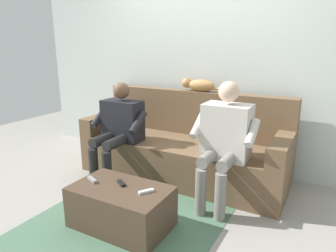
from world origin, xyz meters
The scene contains 11 objects.
ground_plane centered at (0.00, 0.60, 0.00)m, with size 8.00×8.00×0.00m, color gray.
back_wall centered at (0.00, -0.62, 1.22)m, with size 4.93×0.06×2.44m, color silver.
couch centered at (0.00, -0.14, 0.32)m, with size 2.29×0.83×0.95m.
coffee_table centered at (0.00, 1.05, 0.18)m, with size 0.80×0.49×0.35m.
person_left_seated centered at (-0.59, 0.25, 0.65)m, with size 0.59×0.56×1.16m.
person_right_seated centered at (0.59, 0.29, 0.61)m, with size 0.60×0.57×1.08m.
cat_on_backrest centered at (-0.04, -0.41, 1.02)m, with size 0.55×0.14×0.15m.
remote_white centered at (-0.23, 1.02, 0.36)m, with size 0.13×0.03×0.02m, color white.
remote_black centered at (0.03, 1.00, 0.36)m, with size 0.12×0.03×0.02m, color black.
remote_gray centered at (0.29, 1.07, 0.36)m, with size 0.13×0.03×0.03m, color gray.
floor_rug centered at (0.00, 0.91, 0.00)m, with size 1.52×1.72×0.01m, color #4C7056.
Camera 1 is at (-1.42, 2.82, 1.47)m, focal length 32.29 mm.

